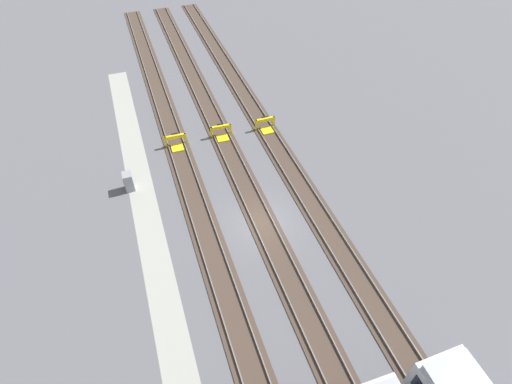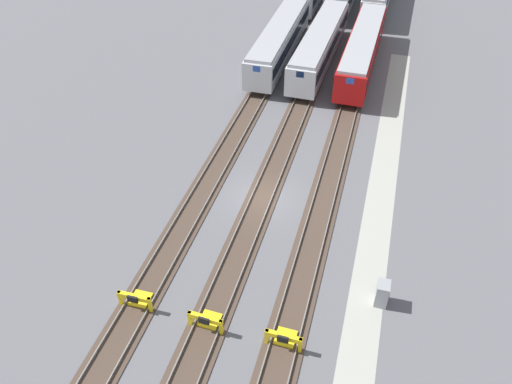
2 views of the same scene
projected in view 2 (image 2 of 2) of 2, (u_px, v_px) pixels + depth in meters
The scene contains 12 objects.
ground_plane at pixel (262, 198), 35.66m from camera, with size 400.00×400.00×0.00m, color #5B5B60.
service_walkway at pixel (377, 219), 33.94m from camera, with size 54.00×2.00×0.01m, color #9E9E93.
rail_track_nearest at pixel (321, 208), 34.73m from camera, with size 90.00×2.23×0.21m.
rail_track_near_inner at pixel (262, 197), 35.63m from camera, with size 90.00×2.24×0.21m.
rail_track_middle at pixel (206, 187), 36.53m from camera, with size 90.00×2.23×0.21m.
subway_car_front_row_left_inner at pixel (279, 40), 51.87m from camera, with size 18.02×2.98×3.70m.
subway_car_front_row_right_inner at pixel (320, 45), 50.98m from camera, with size 18.06×3.26×3.70m.
subway_car_back_row_leftmost at pixel (362, 50), 50.07m from camera, with size 18.04×3.11×3.70m.
bumper_stop_nearest_track at pixel (284, 338), 26.17m from camera, with size 1.36×2.00×1.22m.
bumper_stop_near_inner_track at pixel (207, 320), 27.03m from camera, with size 1.37×2.01×1.22m.
bumper_stop_middle_track at pixel (137, 299), 28.12m from camera, with size 1.35×2.00×1.22m.
electrical_cabinet at pixel (382, 293), 28.06m from camera, with size 0.90×0.73×1.60m.
Camera 2 is at (-26.18, -7.01, 23.18)m, focal length 35.00 mm.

